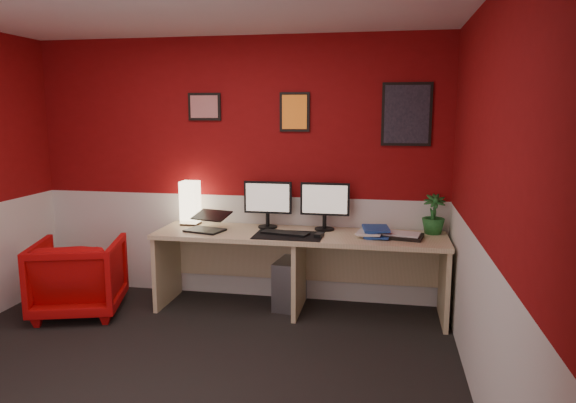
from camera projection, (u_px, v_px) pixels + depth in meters
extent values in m
cube|color=black|center=(169.00, 380.00, 3.60)|extent=(4.00, 3.50, 0.01)
cube|color=maroon|center=(237.00, 170.00, 5.08)|extent=(4.00, 0.01, 2.50)
cube|color=maroon|center=(489.00, 209.00, 3.02)|extent=(0.01, 3.50, 2.50)
cube|color=silver|center=(238.00, 246.00, 5.20)|extent=(4.00, 0.01, 1.00)
cube|color=silver|center=(480.00, 332.00, 3.15)|extent=(0.01, 3.50, 1.00)
cube|color=tan|center=(299.00, 273.00, 4.78)|extent=(2.60, 0.65, 0.73)
cube|color=#FFE5B2|center=(190.00, 204.00, 5.06)|extent=(0.16, 0.16, 0.40)
cube|color=black|center=(205.00, 219.00, 4.78)|extent=(0.38, 0.31, 0.22)
cube|color=black|center=(267.00, 197.00, 4.90)|extent=(0.45, 0.06, 0.58)
cube|color=black|center=(325.00, 199.00, 4.81)|extent=(0.45, 0.06, 0.58)
cube|color=black|center=(289.00, 235.00, 4.62)|extent=(0.60, 0.38, 0.01)
cube|color=black|center=(285.00, 233.00, 4.66)|extent=(0.44, 0.23, 0.02)
cube|color=black|center=(319.00, 235.00, 4.56)|extent=(0.08, 0.11, 0.03)
imported|color=#214799|center=(366.00, 234.00, 4.61)|extent=(0.24, 0.31, 0.03)
imported|color=silver|center=(358.00, 231.00, 4.63)|extent=(0.26, 0.32, 0.02)
imported|color=#214799|center=(363.00, 229.00, 4.60)|extent=(0.26, 0.32, 0.03)
cube|color=black|center=(402.00, 236.00, 4.54)|extent=(0.39, 0.31, 0.03)
imported|color=#19591E|center=(434.00, 214.00, 4.67)|extent=(0.20, 0.20, 0.35)
cube|color=#99999E|center=(290.00, 283.00, 4.94)|extent=(0.26, 0.47, 0.45)
imported|color=#C10808|center=(79.00, 276.00, 4.74)|extent=(0.91, 0.93, 0.68)
cube|color=red|center=(205.00, 107.00, 5.02)|extent=(0.32, 0.02, 0.26)
cube|color=orange|center=(295.00, 112.00, 4.87)|extent=(0.28, 0.02, 0.36)
cube|color=black|center=(407.00, 114.00, 4.69)|extent=(0.44, 0.02, 0.56)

